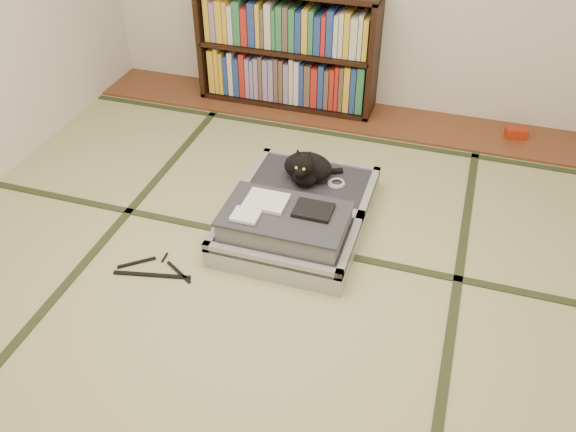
% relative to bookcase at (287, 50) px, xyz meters
% --- Properties ---
extents(floor, '(4.50, 4.50, 0.00)m').
position_rel_bookcase_xyz_m(floor, '(0.50, -2.07, -0.45)').
color(floor, '#C6C384').
rests_on(floor, ground).
extents(wood_strip, '(4.00, 0.50, 0.02)m').
position_rel_bookcase_xyz_m(wood_strip, '(0.50, -0.07, -0.44)').
color(wood_strip, brown).
rests_on(wood_strip, ground).
extents(red_item, '(0.16, 0.12, 0.07)m').
position_rel_bookcase_xyz_m(red_item, '(1.76, -0.04, -0.40)').
color(red_item, '#AB260D').
rests_on(red_item, wood_strip).
extents(room_shell, '(4.50, 4.50, 4.50)m').
position_rel_bookcase_xyz_m(room_shell, '(0.50, -2.07, 1.01)').
color(room_shell, white).
rests_on(room_shell, ground).
extents(tatami_borders, '(4.00, 4.50, 0.01)m').
position_rel_bookcase_xyz_m(tatami_borders, '(0.50, -1.58, -0.45)').
color(tatami_borders, '#2D381E').
rests_on(tatami_borders, ground).
extents(bookcase, '(1.37, 0.31, 0.92)m').
position_rel_bookcase_xyz_m(bookcase, '(0.00, 0.00, 0.00)').
color(bookcase, black).
rests_on(bookcase, wood_strip).
extents(suitcase, '(0.78, 1.04, 0.31)m').
position_rel_bookcase_xyz_m(suitcase, '(0.54, -1.53, -0.34)').
color(suitcase, '#A3A4A7').
rests_on(suitcase, floor).
extents(cat, '(0.35, 0.35, 0.28)m').
position_rel_bookcase_xyz_m(cat, '(0.52, -1.24, -0.20)').
color(cat, black).
rests_on(cat, suitcase).
extents(cable_coil, '(0.11, 0.11, 0.03)m').
position_rel_bookcase_xyz_m(cable_coil, '(0.70, -1.20, -0.29)').
color(cable_coil, white).
rests_on(cable_coil, suitcase).
extents(hanger, '(0.44, 0.24, 0.01)m').
position_rel_bookcase_xyz_m(hanger, '(-0.09, -2.11, -0.44)').
color(hanger, black).
rests_on(hanger, floor).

